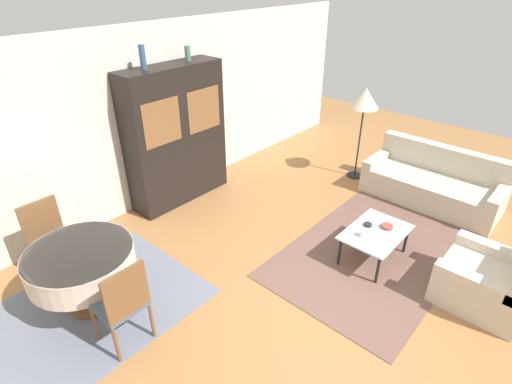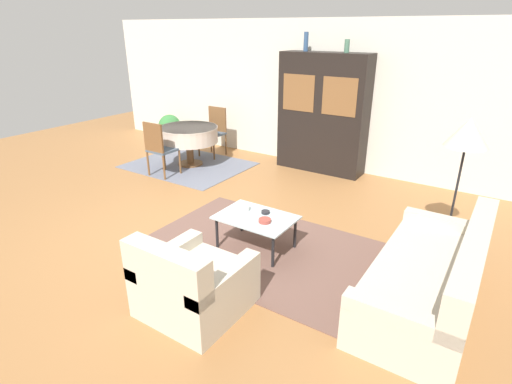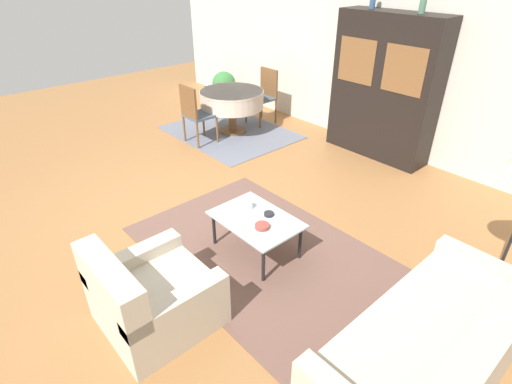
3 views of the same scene
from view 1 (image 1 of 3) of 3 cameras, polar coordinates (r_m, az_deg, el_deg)
The scene contains 17 objects.
ground_plane at distance 4.71m, azimuth 11.68°, elevation -16.78°, with size 14.00×14.00×0.00m, color #9E6B3D.
wall_back at distance 6.20m, azimuth -17.11°, elevation 9.36°, with size 10.00×0.06×2.70m.
area_rug at distance 5.67m, azimuth 16.53°, elevation -8.14°, with size 3.01×1.91×0.01m.
dining_rug at distance 5.04m, azimuth -22.04°, elevation -14.97°, with size 2.25×1.76×0.01m.
couch at distance 7.04m, azimuth 23.99°, elevation 1.08°, with size 0.91×2.06×0.85m.
armchair at distance 5.26m, azimuth 30.41°, elevation -10.93°, with size 0.89×0.90×0.82m.
coffee_table at distance 5.33m, azimuth 16.71°, elevation -5.79°, with size 0.92×0.64×0.42m.
display_cabinet at distance 6.34m, azimuth -11.33°, elevation 7.87°, with size 1.63×0.48×2.14m.
dining_table at distance 4.70m, azimuth -23.71°, elevation -9.23°, with size 1.13×1.13×0.75m.
dining_chair_near at distance 4.16m, azimuth -18.51°, elevation -14.62°, with size 0.44×0.44×1.00m.
dining_chair_far at distance 5.35m, azimuth -27.47°, elevation -5.68°, with size 0.44×0.44×1.00m.
floor_lamp at distance 7.03m, azimuth 15.29°, elevation 12.48°, with size 0.48×0.48×1.62m.
cup at distance 5.15m, azimuth 15.06°, elevation -5.74°, with size 0.09×0.09×0.08m.
bowl at distance 5.41m, azimuth 18.20°, elevation -4.71°, with size 0.15×0.15×0.04m.
bowl_small at distance 5.38m, azimuth 15.68°, elevation -4.52°, with size 0.10×0.10×0.03m.
vase_tall at distance 5.78m, azimuth -15.90°, elevation 18.01°, with size 0.08×0.08×0.32m.
vase_short at distance 6.23m, azimuth -9.74°, elevation 18.94°, with size 0.09×0.09×0.21m.
Camera 1 is at (-2.97, -1.42, 3.37)m, focal length 28.00 mm.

